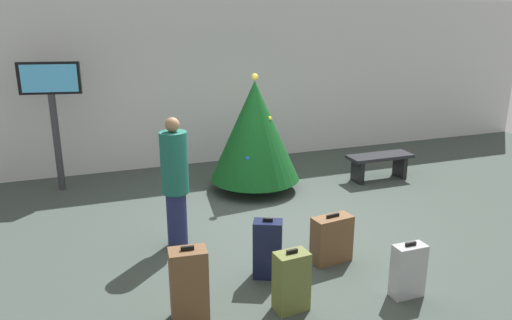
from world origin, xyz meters
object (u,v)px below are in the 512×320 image
object	(u,v)px
waiting_bench	(380,162)
suitcase_4	(291,281)
flight_info_kiosk	(52,100)
suitcase_2	(268,249)
holiday_tree	(255,131)
suitcase_1	(189,285)
suitcase_3	(408,271)
suitcase_0	(332,239)
traveller_0	(175,180)

from	to	relation	value
waiting_bench	suitcase_4	bearing A→B (deg)	-134.64
flight_info_kiosk	suitcase_2	xyz separation A→B (m)	(2.33, -4.06, -1.23)
holiday_tree	suitcase_1	xyz separation A→B (m)	(-1.93, -3.40, -0.68)
holiday_tree	suitcase_3	distance (m)	3.89
suitcase_3	flight_info_kiosk	bearing A→B (deg)	126.14
holiday_tree	suitcase_1	world-z (taller)	holiday_tree
suitcase_1	suitcase_4	bearing A→B (deg)	-10.50
suitcase_0	flight_info_kiosk	bearing A→B (deg)	128.97
traveller_0	suitcase_4	distance (m)	2.14
waiting_bench	traveller_0	distance (m)	4.37
suitcase_1	suitcase_3	size ratio (longest dim) A/B	1.26
suitcase_1	suitcase_4	size ratio (longest dim) A/B	1.18
flight_info_kiosk	suitcase_1	xyz separation A→B (m)	(1.29, -4.57, -1.20)
suitcase_4	flight_info_kiosk	bearing A→B (deg)	115.97
suitcase_3	traveller_0	bearing A→B (deg)	135.65
holiday_tree	suitcase_0	size ratio (longest dim) A/B	3.20
flight_info_kiosk	suitcase_3	bearing A→B (deg)	-53.86
suitcase_0	traveller_0	bearing A→B (deg)	147.53
flight_info_kiosk	traveller_0	size ratio (longest dim) A/B	1.27
waiting_bench	flight_info_kiosk	bearing A→B (deg)	165.34
waiting_bench	suitcase_2	world-z (taller)	suitcase_2
waiting_bench	suitcase_1	bearing A→B (deg)	-144.10
suitcase_2	suitcase_3	bearing A→B (deg)	-35.00
holiday_tree	waiting_bench	world-z (taller)	holiday_tree
suitcase_2	suitcase_3	size ratio (longest dim) A/B	1.16
holiday_tree	suitcase_0	world-z (taller)	holiday_tree
holiday_tree	suitcase_4	world-z (taller)	holiday_tree
suitcase_0	suitcase_4	bearing A→B (deg)	-138.78
suitcase_2	flight_info_kiosk	bearing A→B (deg)	119.89
flight_info_kiosk	suitcase_2	world-z (taller)	flight_info_kiosk
flight_info_kiosk	suitcase_4	world-z (taller)	flight_info_kiosk
suitcase_0	suitcase_2	distance (m)	0.89
suitcase_2	suitcase_0	bearing A→B (deg)	5.05
flight_info_kiosk	suitcase_4	bearing A→B (deg)	-64.03
traveller_0	suitcase_2	world-z (taller)	traveller_0
flight_info_kiosk	suitcase_2	distance (m)	4.84
waiting_bench	traveller_0	world-z (taller)	traveller_0
suitcase_2	suitcase_1	bearing A→B (deg)	-153.75
suitcase_0	suitcase_1	distance (m)	2.02
waiting_bench	suitcase_4	distance (m)	4.64
traveller_0	suitcase_1	distance (m)	1.78
traveller_0	suitcase_3	distance (m)	3.04
holiday_tree	waiting_bench	bearing A→B (deg)	-7.01
traveller_0	suitcase_0	size ratio (longest dim) A/B	2.75
holiday_tree	traveller_0	world-z (taller)	holiday_tree
suitcase_3	suitcase_4	xyz separation A→B (m)	(-1.30, 0.20, 0.02)
waiting_bench	traveller_0	xyz separation A→B (m)	(-4.09, -1.42, 0.57)
suitcase_3	waiting_bench	bearing A→B (deg)	60.76
traveller_0	flight_info_kiosk	bearing A→B (deg)	117.46
traveller_0	holiday_tree	bearing A→B (deg)	44.95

